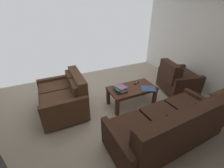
% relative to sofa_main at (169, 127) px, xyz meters
% --- Properties ---
extents(ground_plane, '(5.04, 4.81, 0.01)m').
position_rel_sofa_main_xyz_m(ground_plane, '(0.42, -0.93, -0.37)').
color(ground_plane, tan).
extents(wall_left, '(0.12, 4.81, 2.80)m').
position_rel_sofa_main_xyz_m(wall_left, '(-2.10, -0.93, 1.04)').
color(wall_left, white).
rests_on(wall_left, ground).
extents(sofa_main, '(1.97, 0.93, 0.87)m').
position_rel_sofa_main_xyz_m(sofa_main, '(0.00, 0.00, 0.00)').
color(sofa_main, black).
rests_on(sofa_main, ground).
extents(loveseat_near, '(0.89, 1.17, 0.82)m').
position_rel_sofa_main_xyz_m(loveseat_near, '(1.36, -1.60, -0.01)').
color(loveseat_near, black).
rests_on(loveseat_near, ground).
extents(coffee_table, '(1.05, 0.55, 0.43)m').
position_rel_sofa_main_xyz_m(coffee_table, '(-0.05, -1.20, 0.00)').
color(coffee_table, '#4C2819').
rests_on(coffee_table, ground).
extents(armchair_side, '(0.94, 0.99, 0.84)m').
position_rel_sofa_main_xyz_m(armchair_side, '(-1.37, -1.17, -0.00)').
color(armchair_side, black).
rests_on(armchair_side, ground).
extents(book_stack, '(0.27, 0.32, 0.10)m').
position_rel_sofa_main_xyz_m(book_stack, '(0.24, -1.21, 0.12)').
color(book_stack, black).
rests_on(book_stack, coffee_table).
extents(tv_remote, '(0.16, 0.12, 0.02)m').
position_rel_sofa_main_xyz_m(tv_remote, '(-0.25, -1.34, 0.08)').
color(tv_remote, black).
rests_on(tv_remote, coffee_table).
extents(loose_magazine, '(0.39, 0.36, 0.01)m').
position_rel_sofa_main_xyz_m(loose_magazine, '(-0.35, -1.01, 0.08)').
color(loose_magazine, '#385693').
rests_on(loose_magazine, coffee_table).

